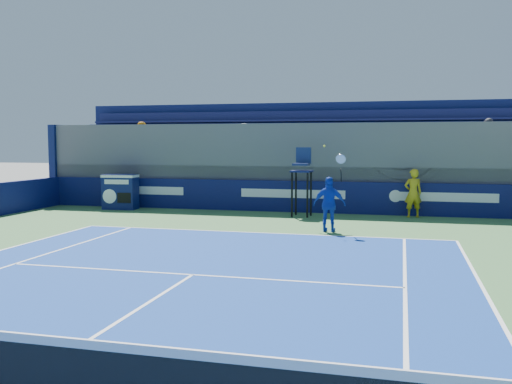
% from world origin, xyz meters
% --- Properties ---
extents(ball_person, '(0.72, 0.57, 1.72)m').
position_xyz_m(ball_person, '(4.41, 16.62, 0.87)').
color(ball_person, gold).
rests_on(ball_person, apron).
extents(back_hoarding, '(20.40, 0.21, 1.20)m').
position_xyz_m(back_hoarding, '(0.00, 17.10, 0.60)').
color(back_hoarding, '#0C1046').
rests_on(back_hoarding, ground).
extents(match_clock, '(1.37, 0.82, 1.40)m').
position_xyz_m(match_clock, '(-6.80, 16.31, 0.74)').
color(match_clock, '#0F174E').
rests_on(match_clock, ground).
extents(umpire_chair, '(0.75, 0.75, 2.48)m').
position_xyz_m(umpire_chair, '(0.55, 15.95, 1.53)').
color(umpire_chair, black).
rests_on(umpire_chair, ground).
extents(tennis_player, '(0.97, 0.44, 2.57)m').
position_xyz_m(tennis_player, '(1.95, 12.65, 0.83)').
color(tennis_player, '#153AAF').
rests_on(tennis_player, apron).
extents(stadium_seating, '(21.00, 4.05, 4.40)m').
position_xyz_m(stadium_seating, '(-0.02, 19.15, 1.83)').
color(stadium_seating, '#59595E').
rests_on(stadium_seating, ground).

